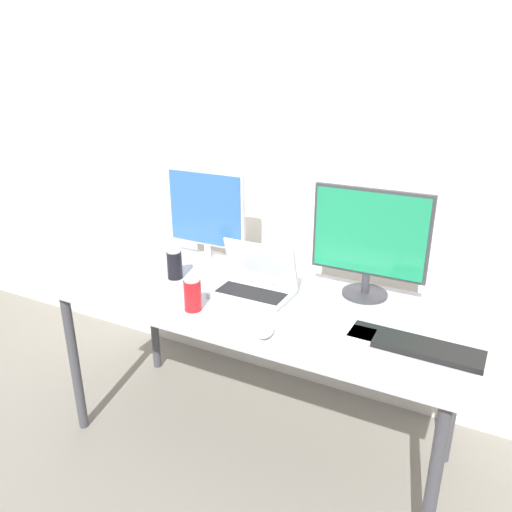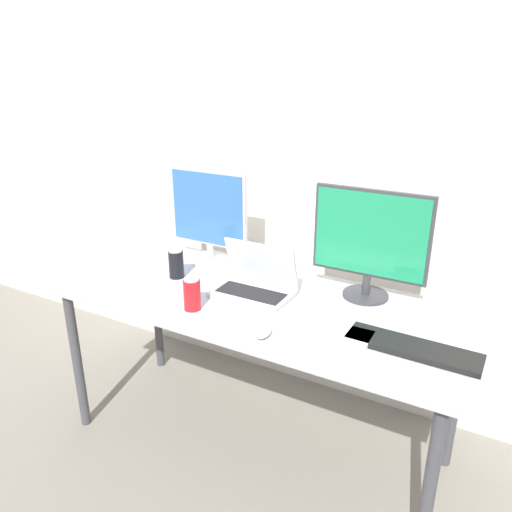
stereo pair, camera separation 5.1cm
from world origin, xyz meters
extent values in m
plane|color=gray|center=(0.00, 0.00, 0.00)|extent=(16.00, 16.00, 0.00)
cube|color=silver|center=(0.00, 0.59, 1.30)|extent=(7.00, 0.08, 2.60)
cylinder|color=#424247|center=(-0.78, -0.28, 0.35)|extent=(0.04, 0.04, 0.71)
cylinder|color=#424247|center=(0.78, -0.28, 0.35)|extent=(0.04, 0.04, 0.71)
cylinder|color=#424247|center=(-0.78, 0.28, 0.35)|extent=(0.04, 0.04, 0.71)
cylinder|color=#424247|center=(0.78, 0.28, 0.35)|extent=(0.04, 0.04, 0.71)
cube|color=#B7B7BC|center=(0.00, 0.00, 0.72)|extent=(1.69, 0.69, 0.03)
cylinder|color=silver|center=(-0.39, 0.25, 0.75)|extent=(0.19, 0.19, 0.01)
cylinder|color=silver|center=(-0.39, 0.25, 0.79)|extent=(0.03, 0.03, 0.07)
cube|color=silver|center=(-0.39, 0.25, 1.00)|extent=(0.40, 0.02, 0.35)
cube|color=#3366B2|center=(-0.39, 0.23, 1.00)|extent=(0.38, 0.01, 0.33)
cylinder|color=#38383D|center=(0.39, 0.22, 0.75)|extent=(0.18, 0.18, 0.01)
cylinder|color=#38383D|center=(0.39, 0.22, 0.79)|extent=(0.03, 0.03, 0.08)
cube|color=#38383D|center=(0.39, 0.22, 1.01)|extent=(0.46, 0.02, 0.35)
cube|color=#1E8C59|center=(0.39, 0.21, 1.01)|extent=(0.44, 0.01, 0.33)
cube|color=silver|center=(-0.02, 0.00, 0.75)|extent=(0.32, 0.20, 0.02)
cube|color=black|center=(-0.02, -0.01, 0.76)|extent=(0.28, 0.11, 0.00)
cube|color=silver|center=(-0.02, 0.08, 0.86)|extent=(0.32, 0.07, 0.20)
cube|color=silver|center=(-0.02, 0.07, 0.85)|extent=(0.28, 0.06, 0.17)
cube|color=black|center=(0.65, -0.10, 0.75)|extent=(0.44, 0.13, 0.02)
cube|color=white|center=(0.33, -0.13, 0.75)|extent=(0.37, 0.13, 0.02)
ellipsoid|color=silver|center=(0.17, -0.25, 0.76)|extent=(0.08, 0.11, 0.04)
cylinder|color=red|center=(-0.17, -0.21, 0.80)|extent=(0.07, 0.07, 0.12)
cylinder|color=silver|center=(-0.17, -0.21, 0.86)|extent=(0.06, 0.06, 0.00)
cylinder|color=black|center=(-0.41, 0.01, 0.80)|extent=(0.07, 0.07, 0.12)
cylinder|color=silver|center=(-0.41, 0.01, 0.86)|extent=(0.06, 0.06, 0.00)
camera|label=1|loc=(0.84, -1.62, 1.64)|focal=35.00mm
camera|label=2|loc=(0.88, -1.60, 1.64)|focal=35.00mm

